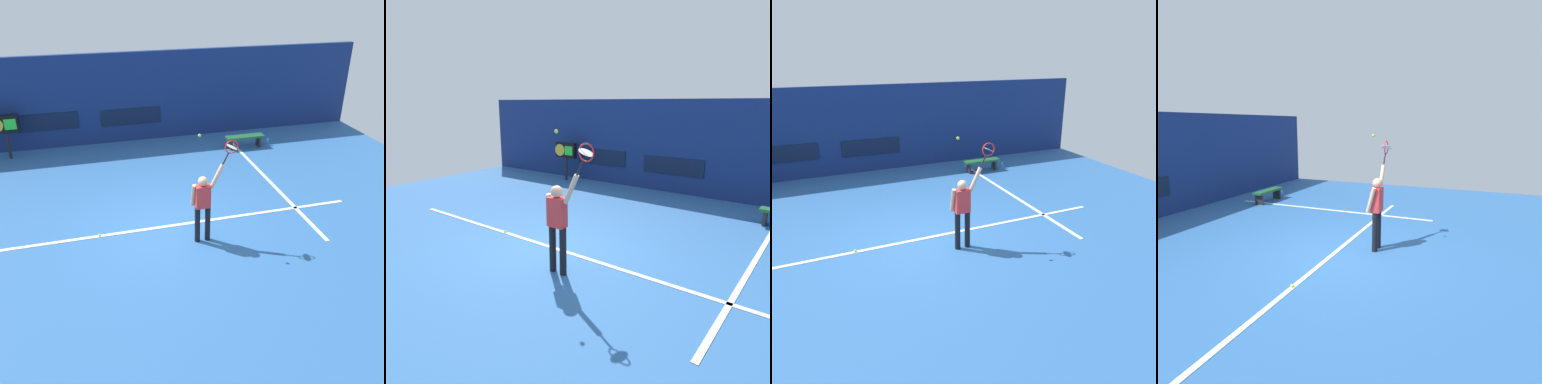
# 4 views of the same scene
# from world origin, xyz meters

# --- Properties ---
(ground_plane) EXTENTS (18.00, 18.00, 0.00)m
(ground_plane) POSITION_xyz_m (0.00, 0.00, 0.00)
(ground_plane) COLOR #2D609E
(back_wall) EXTENTS (18.00, 0.20, 3.25)m
(back_wall) POSITION_xyz_m (0.00, 6.53, 1.62)
(back_wall) COLOR navy
(back_wall) RESTS_ON ground_plane
(sponsor_banner_center) EXTENTS (2.20, 0.03, 0.60)m
(sponsor_banner_center) POSITION_xyz_m (0.00, 6.41, 0.96)
(sponsor_banner_center) COLOR #0C1933
(sponsor_banner_portside) EXTENTS (2.20, 0.03, 0.60)m
(sponsor_banner_portside) POSITION_xyz_m (-3.00, 6.41, 1.00)
(sponsor_banner_portside) COLOR #0C1933
(court_baseline) EXTENTS (10.00, 0.10, 0.01)m
(court_baseline) POSITION_xyz_m (0.00, 0.14, 0.01)
(court_baseline) COLOR white
(court_baseline) RESTS_ON ground_plane
(court_sideline) EXTENTS (0.10, 7.00, 0.01)m
(court_sideline) POSITION_xyz_m (3.57, 2.00, 0.01)
(court_sideline) COLOR white
(court_sideline) RESTS_ON ground_plane
(tennis_player) EXTENTS (0.74, 0.31, 1.95)m
(tennis_player) POSITION_xyz_m (0.68, -0.66, 1.01)
(tennis_player) COLOR black
(tennis_player) RESTS_ON ground_plane
(tennis_racket) EXTENTS (0.42, 0.27, 0.62)m
(tennis_racket) POSITION_xyz_m (1.30, -0.66, 2.30)
(tennis_racket) COLOR black
(tennis_ball) EXTENTS (0.07, 0.07, 0.07)m
(tennis_ball) POSITION_xyz_m (0.61, -0.58, 2.64)
(tennis_ball) COLOR #CCE033
(scoreboard_clock) EXTENTS (0.96, 0.20, 1.54)m
(scoreboard_clock) POSITION_xyz_m (-4.31, 5.79, 1.18)
(scoreboard_clock) COLOR black
(scoreboard_clock) RESTS_ON ground_plane
(court_bench) EXTENTS (1.40, 0.36, 0.45)m
(court_bench) POSITION_xyz_m (3.86, 4.65, 0.34)
(court_bench) COLOR #1E592D
(court_bench) RESTS_ON ground_plane
(water_bottle) EXTENTS (0.07, 0.07, 0.24)m
(water_bottle) POSITION_xyz_m (4.78, 4.65, 0.12)
(water_bottle) COLOR #338CD8
(water_bottle) RESTS_ON ground_plane
(spare_ball) EXTENTS (0.07, 0.07, 0.07)m
(spare_ball) POSITION_xyz_m (-1.70, 0.15, 0.03)
(spare_ball) COLOR #CCE033
(spare_ball) RESTS_ON ground_plane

